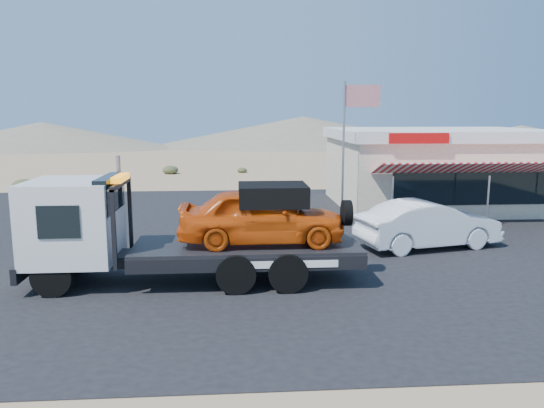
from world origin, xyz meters
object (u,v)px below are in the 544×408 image
(tow_truck, at_px, (186,225))
(flagpole, at_px, (349,137))
(white_sedan, at_px, (428,224))
(jerky_store, at_px, (437,167))

(tow_truck, xyz_separation_m, flagpole, (6.16, 7.24, 2.13))
(white_sedan, bearing_deg, tow_truck, 98.37)
(white_sedan, relative_size, jerky_store, 0.49)
(white_sedan, bearing_deg, flagpole, 13.58)
(tow_truck, distance_m, white_sedan, 8.82)
(tow_truck, relative_size, jerky_store, 0.88)
(tow_truck, xyz_separation_m, white_sedan, (8.18, 3.20, -0.78))
(jerky_store, bearing_deg, white_sedan, -112.60)
(white_sedan, distance_m, jerky_store, 9.29)
(tow_truck, relative_size, flagpole, 1.52)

